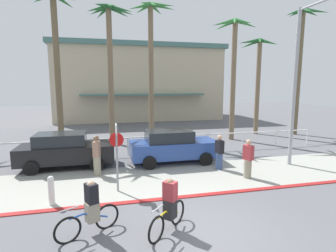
{
  "coord_description": "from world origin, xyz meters",
  "views": [
    {
      "loc": [
        -2.44,
        -6.4,
        3.93
      ],
      "look_at": [
        0.55,
        6.0,
        1.99
      ],
      "focal_mm": 28.46,
      "sensor_mm": 36.0,
      "label": 1
    }
  ],
  "objects_px": {
    "pedestrian_2": "(219,154)",
    "cyclist_blue_1": "(90,209)",
    "palm_tree_7": "(301,46)",
    "pedestrian_1": "(248,160)",
    "palm_tree_2": "(55,38)",
    "palm_tree_3": "(110,40)",
    "palm_tree_6": "(258,66)",
    "palm_tree_4": "(151,38)",
    "bollard_1": "(51,190)",
    "palm_tree_5": "(234,55)",
    "stop_sign_bike_lane": "(117,148)",
    "car_blue_2": "(173,146)",
    "cyclist_yellow_0": "(169,207)",
    "pedestrian_0": "(97,157)",
    "car_black_1": "(66,150)",
    "streetlight_curb": "(299,78)"
  },
  "relations": [
    {
      "from": "palm_tree_7",
      "to": "palm_tree_6",
      "type": "bearing_deg",
      "value": 161.08
    },
    {
      "from": "pedestrian_0",
      "to": "pedestrian_2",
      "type": "xyz_separation_m",
      "value": [
        5.58,
        -0.5,
        -0.07
      ]
    },
    {
      "from": "palm_tree_2",
      "to": "palm_tree_3",
      "type": "xyz_separation_m",
      "value": [
        3.25,
        0.71,
        0.14
      ]
    },
    {
      "from": "palm_tree_7",
      "to": "pedestrian_1",
      "type": "bearing_deg",
      "value": -137.35
    },
    {
      "from": "palm_tree_5",
      "to": "cyclist_yellow_0",
      "type": "bearing_deg",
      "value": -123.69
    },
    {
      "from": "streetlight_curb",
      "to": "cyclist_yellow_0",
      "type": "distance_m",
      "value": 9.27
    },
    {
      "from": "palm_tree_2",
      "to": "palm_tree_7",
      "type": "height_order",
      "value": "palm_tree_7"
    },
    {
      "from": "bollard_1",
      "to": "palm_tree_3",
      "type": "xyz_separation_m",
      "value": [
        2.33,
        9.28,
        6.38
      ]
    },
    {
      "from": "pedestrian_2",
      "to": "palm_tree_7",
      "type": "bearing_deg",
      "value": 35.68
    },
    {
      "from": "streetlight_curb",
      "to": "pedestrian_2",
      "type": "xyz_separation_m",
      "value": [
        -3.77,
        0.32,
        -3.51
      ]
    },
    {
      "from": "palm_tree_6",
      "to": "palm_tree_4",
      "type": "bearing_deg",
      "value": -177.56
    },
    {
      "from": "palm_tree_4",
      "to": "cyclist_blue_1",
      "type": "bearing_deg",
      "value": -107.42
    },
    {
      "from": "stop_sign_bike_lane",
      "to": "car_blue_2",
      "type": "distance_m",
      "value": 4.43
    },
    {
      "from": "palm_tree_3",
      "to": "pedestrian_0",
      "type": "bearing_deg",
      "value": -98.01
    },
    {
      "from": "palm_tree_3",
      "to": "pedestrian_1",
      "type": "bearing_deg",
      "value": -57.66
    },
    {
      "from": "cyclist_yellow_0",
      "to": "pedestrian_1",
      "type": "xyz_separation_m",
      "value": [
        4.27,
        3.3,
        0.09
      ]
    },
    {
      "from": "bollard_1",
      "to": "palm_tree_7",
      "type": "xyz_separation_m",
      "value": [
        16.89,
        9.32,
        6.45
      ]
    },
    {
      "from": "palm_tree_4",
      "to": "pedestrian_0",
      "type": "height_order",
      "value": "palm_tree_4"
    },
    {
      "from": "palm_tree_6",
      "to": "pedestrian_1",
      "type": "relative_size",
      "value": 4.52
    },
    {
      "from": "palm_tree_3",
      "to": "palm_tree_4",
      "type": "bearing_deg",
      "value": 14.03
    },
    {
      "from": "palm_tree_3",
      "to": "cyclist_blue_1",
      "type": "relative_size",
      "value": 5.55
    },
    {
      "from": "bollard_1",
      "to": "palm_tree_5",
      "type": "distance_m",
      "value": 14.96
    },
    {
      "from": "stop_sign_bike_lane",
      "to": "pedestrian_2",
      "type": "distance_m",
      "value": 5.13
    },
    {
      "from": "stop_sign_bike_lane",
      "to": "palm_tree_6",
      "type": "xyz_separation_m",
      "value": [
        11.67,
        9.72,
        3.83
      ]
    },
    {
      "from": "palm_tree_5",
      "to": "palm_tree_6",
      "type": "bearing_deg",
      "value": 29.02
    },
    {
      "from": "palm_tree_3",
      "to": "palm_tree_4",
      "type": "distance_m",
      "value": 2.92
    },
    {
      "from": "palm_tree_3",
      "to": "bollard_1",
      "type": "bearing_deg",
      "value": -104.12
    },
    {
      "from": "palm_tree_6",
      "to": "pedestrian_0",
      "type": "height_order",
      "value": "palm_tree_6"
    },
    {
      "from": "palm_tree_5",
      "to": "palm_tree_6",
      "type": "relative_size",
      "value": 1.12
    },
    {
      "from": "palm_tree_4",
      "to": "palm_tree_7",
      "type": "relative_size",
      "value": 0.98
    },
    {
      "from": "bollard_1",
      "to": "palm_tree_6",
      "type": "height_order",
      "value": "palm_tree_6"
    },
    {
      "from": "stop_sign_bike_lane",
      "to": "palm_tree_5",
      "type": "xyz_separation_m",
      "value": [
        8.65,
        8.04,
        4.39
      ]
    },
    {
      "from": "bollard_1",
      "to": "pedestrian_2",
      "type": "distance_m",
      "value": 7.34
    },
    {
      "from": "palm_tree_4",
      "to": "palm_tree_6",
      "type": "height_order",
      "value": "palm_tree_4"
    },
    {
      "from": "palm_tree_2",
      "to": "car_black_1",
      "type": "bearing_deg",
      "value": -79.03
    },
    {
      "from": "bollard_1",
      "to": "cyclist_yellow_0",
      "type": "height_order",
      "value": "cyclist_yellow_0"
    },
    {
      "from": "pedestrian_0",
      "to": "cyclist_yellow_0",
      "type": "bearing_deg",
      "value": -68.84
    },
    {
      "from": "palm_tree_6",
      "to": "pedestrian_1",
      "type": "height_order",
      "value": "palm_tree_6"
    },
    {
      "from": "palm_tree_7",
      "to": "car_black_1",
      "type": "height_order",
      "value": "palm_tree_7"
    },
    {
      "from": "palm_tree_6",
      "to": "streetlight_curb",
      "type": "bearing_deg",
      "value": -110.12
    },
    {
      "from": "palm_tree_3",
      "to": "cyclist_blue_1",
      "type": "height_order",
      "value": "palm_tree_3"
    },
    {
      "from": "pedestrian_2",
      "to": "cyclist_blue_1",
      "type": "bearing_deg",
      "value": -142.44
    },
    {
      "from": "palm_tree_4",
      "to": "palm_tree_6",
      "type": "xyz_separation_m",
      "value": [
        8.72,
        0.37,
        -1.7
      ]
    },
    {
      "from": "palm_tree_6",
      "to": "pedestrian_1",
      "type": "bearing_deg",
      "value": -122.99
    },
    {
      "from": "palm_tree_3",
      "to": "car_black_1",
      "type": "relative_size",
      "value": 2.07
    },
    {
      "from": "cyclist_yellow_0",
      "to": "palm_tree_7",
      "type": "bearing_deg",
      "value": 41.16
    },
    {
      "from": "palm_tree_2",
      "to": "cyclist_blue_1",
      "type": "height_order",
      "value": "palm_tree_2"
    },
    {
      "from": "palm_tree_6",
      "to": "car_blue_2",
      "type": "relative_size",
      "value": 1.73
    },
    {
      "from": "car_black_1",
      "to": "pedestrian_2",
      "type": "height_order",
      "value": "car_black_1"
    },
    {
      "from": "palm_tree_2",
      "to": "cyclist_blue_1",
      "type": "bearing_deg",
      "value": -78.07
    }
  ]
}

